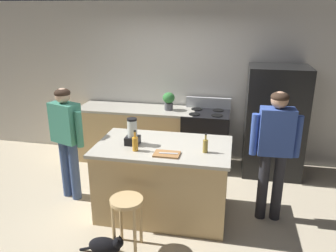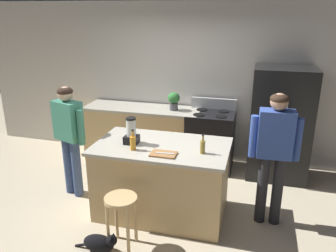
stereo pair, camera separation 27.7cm
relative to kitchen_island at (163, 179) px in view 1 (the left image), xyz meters
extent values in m
plane|color=beige|center=(0.00, 0.00, -0.48)|extent=(14.00, 14.00, 0.00)
cube|color=silver|center=(0.00, 1.95, 0.87)|extent=(8.00, 0.10, 2.70)
cube|color=tan|center=(0.00, 0.00, -0.02)|extent=(1.61, 0.93, 0.92)
cube|color=#B2AD9E|center=(0.00, 0.00, 0.46)|extent=(1.67, 0.99, 0.04)
cube|color=tan|center=(-0.80, 1.55, -0.02)|extent=(2.00, 0.64, 0.92)
cube|color=#B2AD9E|center=(-0.80, 1.55, 0.46)|extent=(2.00, 0.64, 0.04)
cube|color=black|center=(1.48, 1.50, 0.39)|extent=(0.90, 0.70, 1.75)
cylinder|color=#B7BABF|center=(1.44, 1.13, 0.48)|extent=(0.02, 0.02, 0.79)
cylinder|color=#B7BABF|center=(1.52, 1.13, 0.48)|extent=(0.02, 0.02, 0.79)
cube|color=yellow|center=(1.72, 1.15, 0.48)|extent=(0.05, 0.01, 0.05)
cube|color=orange|center=(1.47, 1.15, 0.29)|extent=(0.05, 0.01, 0.05)
cube|color=red|center=(1.27, 1.15, 0.64)|extent=(0.05, 0.01, 0.05)
cube|color=black|center=(0.40, 1.52, 0.00)|extent=(0.76, 0.64, 0.96)
cube|color=black|center=(0.40, 1.20, -0.05)|extent=(0.60, 0.01, 0.24)
cube|color=#B7BABF|center=(0.40, 1.81, 0.57)|extent=(0.76, 0.06, 0.18)
cylinder|color=black|center=(0.22, 1.37, 0.48)|extent=(0.18, 0.18, 0.01)
cylinder|color=black|center=(0.58, 1.37, 0.48)|extent=(0.18, 0.18, 0.01)
cylinder|color=black|center=(0.22, 1.67, 0.48)|extent=(0.18, 0.18, 0.01)
cylinder|color=black|center=(0.58, 1.67, 0.48)|extent=(0.18, 0.18, 0.01)
cylinder|color=#384C7A|center=(-1.45, 0.16, -0.06)|extent=(0.17, 0.17, 0.85)
cylinder|color=#384C7A|center=(-1.28, 0.10, -0.06)|extent=(0.17, 0.17, 0.85)
cube|color=#3F8C72|center=(-1.37, 0.13, 0.64)|extent=(0.45, 0.34, 0.54)
cylinder|color=#3F8C72|center=(-1.60, 0.21, 0.59)|extent=(0.12, 0.12, 0.49)
cylinder|color=#3F8C72|center=(-1.13, 0.04, 0.59)|extent=(0.12, 0.12, 0.49)
sphere|color=#D8AD8C|center=(-1.37, 0.13, 1.01)|extent=(0.26, 0.26, 0.20)
ellipsoid|color=#332319|center=(-1.37, 0.13, 1.05)|extent=(0.27, 0.27, 0.12)
cylinder|color=#26262B|center=(1.43, 0.14, -0.03)|extent=(0.14, 0.14, 0.90)
cylinder|color=#26262B|center=(1.25, 0.13, -0.03)|extent=(0.14, 0.14, 0.90)
cube|color=#334C99|center=(1.34, 0.14, 0.70)|extent=(0.41, 0.24, 0.57)
cylinder|color=#334C99|center=(1.59, 0.15, 0.65)|extent=(0.09, 0.09, 0.51)
cylinder|color=#334C99|center=(1.09, 0.13, 0.65)|extent=(0.09, 0.09, 0.51)
sphere|color=tan|center=(1.34, 0.14, 1.09)|extent=(0.21, 0.21, 0.20)
ellipsoid|color=#332319|center=(1.34, 0.14, 1.12)|extent=(0.22, 0.22, 0.12)
cylinder|color=tan|center=(-0.24, -0.78, 0.13)|extent=(0.36, 0.36, 0.04)
cylinder|color=tan|center=(-0.35, -0.90, -0.19)|extent=(0.04, 0.04, 0.59)
cylinder|color=tan|center=(-0.12, -0.90, -0.19)|extent=(0.04, 0.04, 0.59)
cylinder|color=tan|center=(-0.35, -0.67, -0.19)|extent=(0.04, 0.04, 0.59)
cylinder|color=tan|center=(-0.12, -0.67, -0.19)|extent=(0.04, 0.04, 0.59)
ellipsoid|color=black|center=(-0.46, -0.93, -0.38)|extent=(0.36, 0.18, 0.20)
sphere|color=black|center=(-0.30, -0.93, -0.31)|extent=(0.12, 0.12, 0.12)
cone|color=black|center=(-0.29, -0.96, -0.25)|extent=(0.04, 0.04, 0.03)
cone|color=black|center=(-0.29, -0.90, -0.25)|extent=(0.04, 0.04, 0.03)
cylinder|color=black|center=(-0.66, -0.93, -0.44)|extent=(0.20, 0.03, 0.10)
cylinder|color=#4C4C51|center=(-0.24, 1.55, 0.54)|extent=(0.14, 0.14, 0.12)
ellipsoid|color=#337A38|center=(-0.24, 1.55, 0.69)|extent=(0.20, 0.20, 0.18)
cube|color=black|center=(-0.38, -0.04, 0.53)|extent=(0.17, 0.17, 0.10)
cylinder|color=silver|center=(-0.38, -0.04, 0.68)|extent=(0.12, 0.12, 0.21)
cylinder|color=black|center=(-0.38, -0.04, 0.80)|extent=(0.12, 0.12, 0.02)
cylinder|color=olive|center=(0.53, -0.12, 0.55)|extent=(0.06, 0.06, 0.15)
cylinder|color=olive|center=(0.53, -0.12, 0.66)|extent=(0.02, 0.02, 0.07)
cylinder|color=black|center=(0.53, -0.12, 0.70)|extent=(0.03, 0.03, 0.02)
cylinder|color=orange|center=(-0.29, -0.24, 0.56)|extent=(0.07, 0.07, 0.17)
cylinder|color=orange|center=(-0.29, -0.24, 0.68)|extent=(0.03, 0.03, 0.07)
cylinder|color=black|center=(-0.29, -0.24, 0.72)|extent=(0.03, 0.03, 0.02)
cube|color=#9E6B3D|center=(0.10, -0.29, 0.49)|extent=(0.30, 0.20, 0.02)
cube|color=#B7BABF|center=(0.12, -0.29, 0.50)|extent=(0.22, 0.05, 0.01)
camera|label=1|loc=(0.83, -3.81, 2.06)|focal=36.20mm
camera|label=2|loc=(1.10, -3.74, 2.06)|focal=36.20mm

